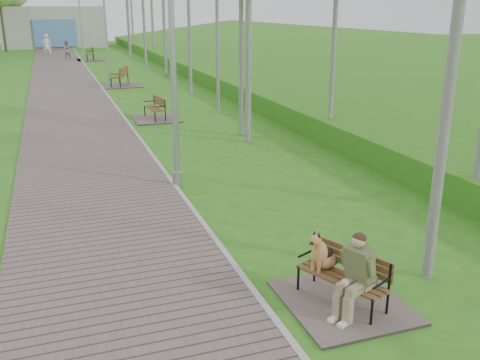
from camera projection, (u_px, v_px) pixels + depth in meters
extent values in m
plane|color=#286819|center=(212.00, 236.00, 9.65)|extent=(120.00, 120.00, 0.00)
cube|color=#60514E|center=(65.00, 84.00, 28.37)|extent=(3.50, 67.00, 0.04)
cube|color=#999993|center=(98.00, 83.00, 28.92)|extent=(0.10, 67.00, 0.05)
cube|color=#488D23|center=(310.00, 77.00, 31.39)|extent=(14.00, 70.00, 1.60)
cube|color=#9E9E99|center=(54.00, 27.00, 54.29)|extent=(10.00, 5.00, 4.00)
cube|color=#4E77AF|center=(55.00, 33.00, 52.11)|extent=(4.00, 0.20, 2.60)
cube|color=#60514E|center=(343.00, 302.00, 7.46)|extent=(1.59, 1.76, 0.04)
cube|color=brown|center=(341.00, 278.00, 7.33)|extent=(0.90, 1.37, 0.04)
cube|color=brown|center=(352.00, 258.00, 7.39)|extent=(0.57, 1.22, 0.29)
cube|color=#60514E|center=(156.00, 119.00, 19.64)|extent=(1.64, 1.82, 0.04)
cube|color=brown|center=(154.00, 108.00, 19.50)|extent=(0.57, 1.41, 0.04)
cube|color=brown|center=(160.00, 101.00, 19.52)|extent=(0.20, 1.36, 0.30)
cube|color=#60514E|center=(121.00, 85.00, 28.02)|extent=(1.98, 2.20, 0.04)
cube|color=brown|center=(119.00, 76.00, 27.86)|extent=(1.09, 1.72, 0.04)
cube|color=brown|center=(124.00, 71.00, 27.75)|extent=(0.68, 1.54, 0.36)
cube|color=#60514E|center=(91.00, 60.00, 41.40)|extent=(2.02, 2.25, 0.04)
cube|color=brown|center=(90.00, 54.00, 41.24)|extent=(0.58, 1.71, 0.04)
cube|color=brown|center=(93.00, 50.00, 41.22)|extent=(0.12, 1.69, 0.37)
cylinder|color=#9EA1A6|center=(177.00, 179.00, 12.34)|extent=(0.22, 0.22, 0.34)
cylinder|color=#9EA1A6|center=(173.00, 63.00, 11.52)|extent=(0.13, 0.13, 5.60)
cylinder|color=#9EA1A6|center=(110.00, 85.00, 27.39)|extent=(0.17, 0.17, 0.26)
cylinder|color=#9EA1A6|center=(107.00, 44.00, 26.76)|extent=(0.10, 0.10, 4.32)
cylinder|color=#9EA1A6|center=(84.00, 60.00, 40.11)|extent=(0.19, 0.19, 0.29)
cylinder|color=#9EA1A6|center=(81.00, 28.00, 39.41)|extent=(0.12, 0.12, 4.87)
imported|color=silver|center=(47.00, 46.00, 42.79)|extent=(0.73, 0.52, 1.89)
imported|color=gray|center=(66.00, 50.00, 41.65)|extent=(0.75, 0.61, 1.45)
cylinder|color=silver|center=(151.00, 1.00, 41.31)|extent=(0.19, 0.19, 8.75)
cylinder|color=silver|center=(131.00, 6.00, 53.37)|extent=(0.18, 0.18, 8.07)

